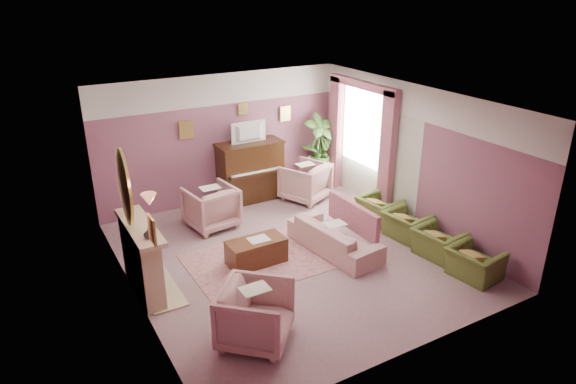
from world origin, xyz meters
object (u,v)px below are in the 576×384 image
piano (250,172)px  floral_armchair_left (211,205)px  sofa (334,232)px  floral_armchair_front (256,312)px  olive_chair_b (438,239)px  olive_chair_d (379,206)px  coffee_table (256,252)px  television (250,131)px  olive_chair_c (407,221)px  floral_armchair_right (305,180)px  side_table (318,171)px  olive_chair_a (475,259)px

piano → floral_armchair_left: piano is taller
sofa → floral_armchair_front: size_ratio=2.02×
olive_chair_b → olive_chair_d: bearing=90.0°
coffee_table → olive_chair_d: 2.93m
sofa → olive_chair_b: bearing=-35.9°
television → olive_chair_b: (1.75, -3.94, -1.25)m
television → coffee_table: television is taller
television → olive_chair_c: television is taller
floral_armchair_right → olive_chair_c: size_ratio=1.16×
floral_armchair_left → television: bearing=32.0°
sofa → coffee_table: bearing=167.8°
olive_chair_c → side_table: size_ratio=1.15×
sofa → olive_chair_a: (1.49, -1.90, -0.03)m
olive_chair_a → floral_armchair_right: bearing=99.5°
olive_chair_d → television: bearing=127.3°
floral_armchair_right → olive_chair_b: floral_armchair_right is taller
piano → side_table: (1.76, -0.04, -0.30)m
piano → floral_armchair_right: bearing=-30.2°
sofa → olive_chair_c: size_ratio=2.35×
floral_armchair_left → olive_chair_c: floral_armchair_left is taller
floral_armchair_right → floral_armchair_front: bearing=-129.2°
floral_armchair_front → side_table: (3.87, 4.43, -0.12)m
sofa → olive_chair_b: size_ratio=2.35×
sofa → floral_armchair_front: 2.83m
piano → floral_armchair_front: piano is taller
piano → coffee_table: size_ratio=1.40×
floral_armchair_front → coffee_table: bearing=63.3°
floral_armchair_front → olive_chair_c: 4.07m
piano → olive_chair_c: 3.63m
piano → sofa: 2.93m
olive_chair_a → olive_chair_c: bearing=90.0°
floral_armchair_right → floral_armchair_front: size_ratio=1.00×
floral_armchair_left → floral_armchair_right: 2.35m
coffee_table → olive_chair_a: size_ratio=1.24×
coffee_table → floral_armchair_right: floral_armchair_right is taller
olive_chair_c → side_table: 3.13m
sofa → floral_armchair_front: (-2.36, -1.56, 0.09)m
sofa → floral_armchair_left: bearing=126.9°
sofa → olive_chair_b: (1.49, -1.08, -0.03)m
olive_chair_b → olive_chair_d: (0.00, 1.64, 0.00)m
television → side_table: 2.16m
television → coffee_table: size_ratio=0.80×
floral_armchair_right → olive_chair_c: floral_armchair_right is taller
side_table → piano: bearing=178.7°
olive_chair_a → olive_chair_b: 0.82m
olive_chair_d → piano: bearing=126.7°
floral_armchair_left → sofa: bearing=-53.1°
olive_chair_c → olive_chair_d: same height
floral_armchair_right → olive_chair_c: bearing=-74.7°
olive_chair_a → olive_chair_d: same height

